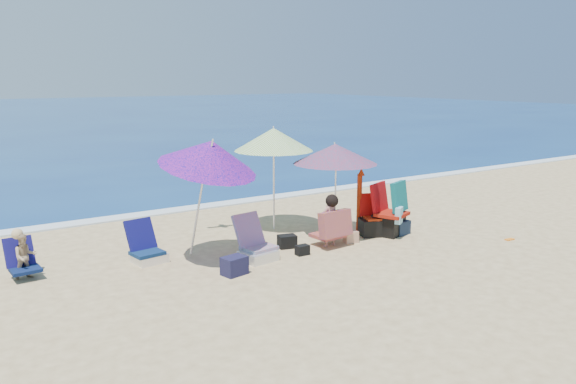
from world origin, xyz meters
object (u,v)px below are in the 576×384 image
chair_rainbow (256,248)px  camp_chair_left (372,223)px  umbrella_striped (274,140)px  umbrella_blue (210,155)px  chair_navy (147,251)px  person_left (24,256)px  camp_chair_right (390,216)px  furled_umbrella (360,197)px  person_center (331,221)px  umbrella_turquoise (335,154)px

chair_rainbow → camp_chair_left: size_ratio=0.97×
chair_rainbow → camp_chair_left: 2.81m
umbrella_striped → umbrella_blue: bearing=-148.3°
chair_navy → camp_chair_left: bearing=-11.0°
chair_navy → person_left: person_left is taller
chair_rainbow → camp_chair_right: bearing=-2.4°
umbrella_striped → furled_umbrella: size_ratio=1.61×
furled_umbrella → camp_chair_right: bearing=-48.7°
furled_umbrella → chair_rainbow: size_ratio=1.68×
person_center → camp_chair_right: bearing=0.2°
chair_navy → person_center: bearing=-17.9°
camp_chair_left → camp_chair_right: camp_chair_right is taller
umbrella_striped → camp_chair_right: size_ratio=1.95×
umbrella_turquoise → chair_navy: (-3.76, 0.54, -1.52)m
camp_chair_right → umbrella_blue: bearing=174.1°
camp_chair_left → furled_umbrella: bearing=109.9°
chair_navy → chair_rainbow: bearing=-28.8°
umbrella_blue → person_center: size_ratio=2.28×
umbrella_turquoise → person_center: (-0.47, -0.52, -1.21)m
person_left → camp_chair_left: bearing=-10.1°
camp_chair_right → person_left: size_ratio=1.37×
umbrella_turquoise → person_center: size_ratio=1.96×
umbrella_blue → chair_navy: bearing=145.4°
umbrella_striped → person_left: size_ratio=2.69×
camp_chair_right → person_center: camp_chair_right is taller
chair_navy → chair_rainbow: 1.93m
umbrella_striped → chair_rainbow: 2.69m
umbrella_turquoise → person_center: umbrella_turquoise is taller
umbrella_striped → chair_rainbow: size_ratio=2.69×
umbrella_blue → camp_chair_right: umbrella_blue is taller
umbrella_turquoise → furled_umbrella: bearing=-3.9°
chair_navy → person_center: 3.47m
furled_umbrella → person_center: furled_umbrella is taller
chair_rainbow → person_left: 3.84m
camp_chair_left → umbrella_striped: bearing=134.1°
chair_rainbow → camp_chair_left: (2.80, 0.06, 0.04)m
chair_rainbow → camp_chair_left: bearing=1.2°
furled_umbrella → camp_chair_left: furled_umbrella is taller
umbrella_striped → chair_rainbow: bearing=-131.0°
chair_navy → umbrella_turquoise: bearing=-8.2°
umbrella_striped → chair_navy: size_ratio=3.03×
chair_rainbow → camp_chair_right: size_ratio=0.73×
umbrella_striped → umbrella_blue: umbrella_blue is taller
camp_chair_left → person_left: size_ratio=1.03×
furled_umbrella → person_left: (-6.34, 0.86, -0.38)m
umbrella_turquoise → umbrella_blue: (-2.81, -0.12, 0.21)m
chair_rainbow → person_center: 1.63m
camp_chair_right → person_left: camp_chair_right is taller
umbrella_blue → furled_umbrella: bearing=1.3°
furled_umbrella → person_left: size_ratio=1.67×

